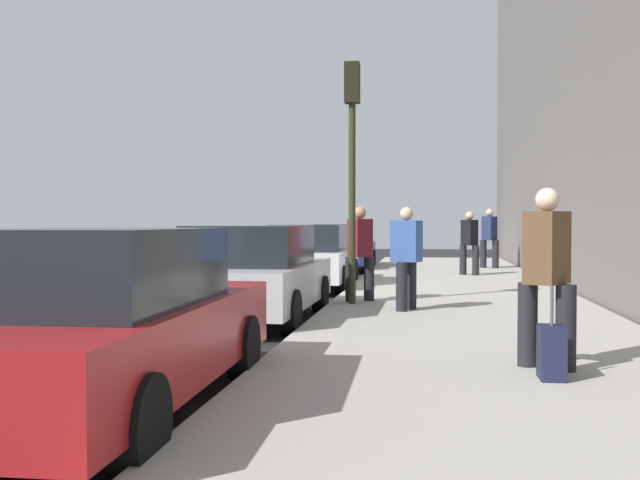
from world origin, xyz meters
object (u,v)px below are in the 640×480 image
(parked_car_white, at_px, (312,257))
(pedestrian_navy_coat, at_px, (489,236))
(pedestrian_burgundy_coat, at_px, (360,251))
(pedestrian_blue_coat, at_px, (406,255))
(parked_car_navy, at_px, (343,247))
(parked_car_silver, at_px, (254,274))
(pedestrian_black_coat, at_px, (469,241))
(traffic_light_pole, at_px, (352,140))
(parked_car_red, at_px, (100,322))
(pedestrian_brown_coat, at_px, (547,272))
(rolling_suitcase, at_px, (552,352))

(parked_car_white, distance_m, pedestrian_navy_coat, 7.93)
(pedestrian_burgundy_coat, distance_m, pedestrian_blue_coat, 1.53)
(parked_car_navy, bearing_deg, parked_car_silver, -179.98)
(pedestrian_burgundy_coat, bearing_deg, parked_car_navy, 7.99)
(parked_car_silver, xyz_separation_m, pedestrian_black_coat, (9.06, -3.82, 0.30))
(parked_car_navy, xyz_separation_m, traffic_light_pole, (-11.07, -1.40, 2.23))
(parked_car_red, height_order, pedestrian_brown_coat, pedestrian_brown_coat)
(pedestrian_burgundy_coat, relative_size, pedestrian_brown_coat, 0.97)
(parked_car_navy, bearing_deg, rolling_suitcase, -167.45)
(pedestrian_burgundy_coat, xyz_separation_m, pedestrian_black_coat, (7.12, -2.33, 0.01))
(parked_car_white, relative_size, pedestrian_burgundy_coat, 2.76)
(parked_car_silver, relative_size, pedestrian_blue_coat, 2.65)
(parked_car_white, xyz_separation_m, pedestrian_navy_coat, (6.43, -4.62, 0.38))
(parked_car_red, relative_size, parked_car_white, 0.98)
(parked_car_red, bearing_deg, pedestrian_brown_coat, -65.31)
(parked_car_red, distance_m, rolling_suitcase, 3.94)
(pedestrian_blue_coat, xyz_separation_m, pedestrian_black_coat, (8.38, -1.46, 0.03))
(pedestrian_black_coat, height_order, pedestrian_navy_coat, pedestrian_navy_coat)
(parked_car_navy, xyz_separation_m, pedestrian_burgundy_coat, (-10.67, -1.50, 0.30))
(parked_car_silver, distance_m, rolling_suitcase, 5.88)
(pedestrian_navy_coat, bearing_deg, pedestrian_blue_coat, 169.06)
(parked_car_white, height_order, pedestrian_blue_coat, pedestrian_blue_coat)
(parked_car_navy, distance_m, pedestrian_navy_coat, 4.64)
(parked_car_white, height_order, pedestrian_black_coat, pedestrian_black_coat)
(pedestrian_brown_coat, bearing_deg, pedestrian_navy_coat, -2.76)
(rolling_suitcase, bearing_deg, pedestrian_blue_coat, 15.61)
(parked_car_white, relative_size, rolling_suitcase, 5.57)
(pedestrian_burgundy_coat, bearing_deg, rolling_suitcase, -160.24)
(parked_car_navy, height_order, pedestrian_navy_coat, pedestrian_navy_coat)
(parked_car_silver, relative_size, pedestrian_burgundy_coat, 2.59)
(parked_car_navy, relative_size, pedestrian_black_coat, 2.45)
(pedestrian_navy_coat, height_order, rolling_suitcase, pedestrian_navy_coat)
(pedestrian_black_coat, bearing_deg, parked_car_red, 165.76)
(parked_car_red, distance_m, pedestrian_black_coat, 15.23)
(traffic_light_pole, bearing_deg, parked_car_navy, 7.20)
(parked_car_navy, relative_size, pedestrian_brown_coat, 2.40)
(parked_car_red, relative_size, pedestrian_black_coat, 2.68)
(pedestrian_brown_coat, height_order, rolling_suitcase, pedestrian_brown_coat)
(parked_car_navy, xyz_separation_m, pedestrian_navy_coat, (-0.24, -4.62, 0.38))
(parked_car_silver, distance_m, pedestrian_blue_coat, 2.47)
(traffic_light_pole, height_order, rolling_suitcase, traffic_light_pole)
(parked_car_silver, xyz_separation_m, traffic_light_pole, (1.54, -1.39, 2.23))
(pedestrian_burgundy_coat, height_order, traffic_light_pole, traffic_light_pole)
(pedestrian_blue_coat, distance_m, pedestrian_navy_coat, 11.91)
(pedestrian_brown_coat, bearing_deg, traffic_light_pole, 23.83)
(parked_car_red, height_order, parked_car_navy, same)
(parked_car_red, xyz_separation_m, parked_car_silver, (5.70, 0.08, -0.00))
(parked_car_navy, xyz_separation_m, pedestrian_brown_coat, (-16.58, -3.83, 0.32))
(parked_car_navy, height_order, pedestrian_brown_coat, pedestrian_brown_coat)
(parked_car_white, relative_size, pedestrian_navy_coat, 2.54)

